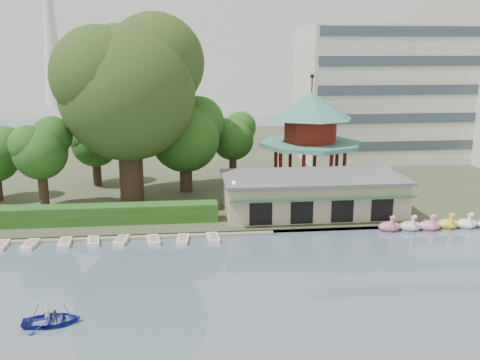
{
  "coord_description": "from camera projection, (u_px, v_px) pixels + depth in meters",
  "views": [
    {
      "loc": [
        -3.14,
        -30.35,
        16.79
      ],
      "look_at": [
        2.0,
        18.0,
        5.0
      ],
      "focal_mm": 40.0,
      "sensor_mm": 36.0,
      "label": 1
    }
  ],
  "objects": [
    {
      "name": "pavilion",
      "position": [
        311.0,
        130.0,
        64.0
      ],
      "size": [
        12.4,
        12.4,
        13.5
      ],
      "color": "tan",
      "rests_on": "shore"
    },
    {
      "name": "shore",
      "position": [
        204.0,
        159.0,
        83.81
      ],
      "size": [
        220.0,
        70.0,
        0.4
      ],
      "primitive_type": "cube",
      "color": "#424930",
      "rests_on": "ground"
    },
    {
      "name": "swan_boats",
      "position": [
        439.0,
        225.0,
        51.68
      ],
      "size": [
        12.07,
        2.15,
        1.92
      ],
      "color": "pink",
      "rests_on": "ground"
    },
    {
      "name": "lamp_post",
      "position": [
        234.0,
        194.0,
        51.34
      ],
      "size": [
        0.36,
        0.36,
        4.28
      ],
      "color": "black",
      "rests_on": "shore"
    },
    {
      "name": "big_tree",
      "position": [
        129.0,
        83.0,
        56.83
      ],
      "size": [
        15.97,
        14.88,
        20.55
      ],
      "color": "#3A281C",
      "rests_on": "shore"
    },
    {
      "name": "ground_plane",
      "position": [
        239.0,
        325.0,
        33.61
      ],
      "size": [
        220.0,
        220.0,
        0.0
      ],
      "primitive_type": "plane",
      "color": "slate",
      "rests_on": "ground"
    },
    {
      "name": "moored_rowboats",
      "position": [
        64.0,
        243.0,
        47.38
      ],
      "size": [
        27.54,
        2.77,
        0.36
      ],
      "color": "white",
      "rests_on": "ground"
    },
    {
      "name": "embankment",
      "position": [
        220.0,
        232.0,
        50.29
      ],
      "size": [
        220.0,
        0.6,
        0.3
      ],
      "primitive_type": "cube",
      "color": "gray",
      "rests_on": "ground"
    },
    {
      "name": "office_building",
      "position": [
        417.0,
        98.0,
        82.02
      ],
      "size": [
        38.0,
        18.0,
        20.0
      ],
      "color": "silver",
      "rests_on": "shore"
    },
    {
      "name": "rowboat_with_passengers",
      "position": [
        51.0,
        317.0,
        33.58
      ],
      "size": [
        5.33,
        4.05,
        2.01
      ],
      "color": "#1B2A9B",
      "rests_on": "ground"
    },
    {
      "name": "boathouse",
      "position": [
        313.0,
        194.0,
        55.31
      ],
      "size": [
        18.6,
        9.39,
        3.9
      ],
      "color": "tan",
      "rests_on": "shore"
    },
    {
      "name": "dock",
      "position": [
        89.0,
        237.0,
        48.97
      ],
      "size": [
        34.0,
        1.6,
        0.24
      ],
      "primitive_type": "cube",
      "color": "gray",
      "rests_on": "ground"
    },
    {
      "name": "hedge",
      "position": [
        62.0,
        216.0,
        51.57
      ],
      "size": [
        30.0,
        2.0,
        1.8
      ],
      "primitive_type": "cube",
      "color": "#275A1A",
      "rests_on": "shore"
    },
    {
      "name": "small_trees",
      "position": [
        109.0,
        141.0,
        61.22
      ],
      "size": [
        39.05,
        15.86,
        11.21
      ],
      "color": "#3A281C",
      "rests_on": "shore"
    }
  ]
}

